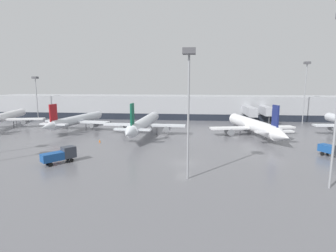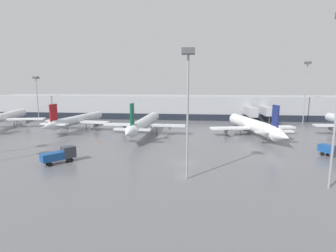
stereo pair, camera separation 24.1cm
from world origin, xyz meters
TOP-DOWN VIEW (x-y plane):
  - ground_plane at (0.00, 0.00)m, footprint 320.00×320.00m
  - terminal_building at (0.18, 61.87)m, footprint 160.00×30.21m
  - parked_jet_0 at (17.61, 27.45)m, footprint 23.38×34.58m
  - parked_jet_1 at (-33.56, 30.65)m, footprint 20.45×31.26m
  - parked_jet_3 at (-59.01, 31.22)m, footprint 26.20×38.32m
  - parked_jet_4 at (-11.88, 25.63)m, footprint 22.65×36.02m
  - service_truck_0 at (28.32, 6.59)m, footprint 4.27×5.59m
  - service_truck_1 at (-21.61, -2.13)m, footprint 5.14×5.59m
  - traffic_cone_0 at (-20.61, 14.52)m, footprint 0.42×0.42m
  - traffic_cone_3 at (23.47, 33.52)m, footprint 0.45×0.45m
  - apron_light_mast_2 at (-58.07, 49.95)m, footprint 1.80×1.80m
  - apron_light_mast_3 at (0.92, -7.54)m, footprint 1.80×1.80m
  - apron_light_mast_6 at (39.51, 50.42)m, footprint 1.80×1.80m

SIDE VIEW (x-z plane):
  - ground_plane at x=0.00m, z-range 0.00..0.00m
  - traffic_cone_0 at x=-20.61m, z-range 0.00..0.70m
  - traffic_cone_3 at x=23.47m, z-range 0.00..0.72m
  - service_truck_0 at x=28.32m, z-range 0.20..2.72m
  - service_truck_1 at x=-21.61m, z-range 0.14..2.86m
  - parked_jet_0 at x=17.61m, z-range -1.94..7.13m
  - parked_jet_1 at x=-33.56m, z-range -1.34..7.20m
  - parked_jet_4 at x=-11.88m, z-range -1.63..7.83m
  - parked_jet_3 at x=-59.01m, z-range -1.50..7.75m
  - terminal_building at x=0.18m, z-range 0.00..9.00m
  - apron_light_mast_2 at x=-58.07m, z-range 4.92..21.33m
  - apron_light_mast_3 at x=0.92m, z-range 5.36..24.00m
  - apron_light_mast_6 at x=39.51m, z-range 5.79..26.93m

